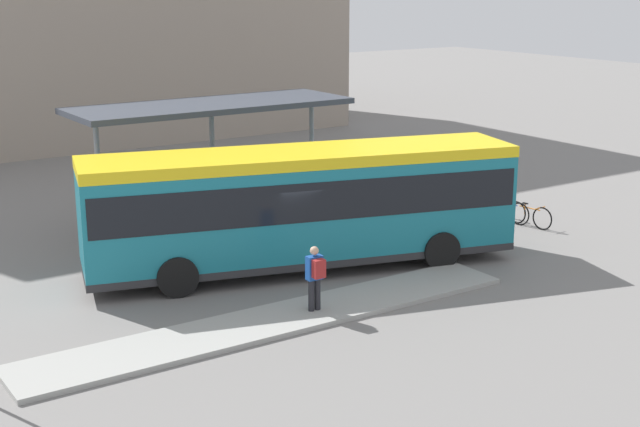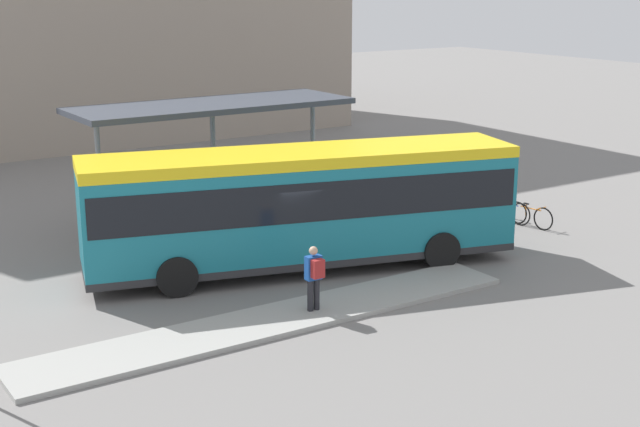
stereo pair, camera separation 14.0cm
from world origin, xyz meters
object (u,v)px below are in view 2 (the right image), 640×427
bicycle_white (497,204)px  pedestrian_waiting (314,274)px  bicycle_blue (508,211)px  bicycle_red (481,200)px  bicycle_orange (530,215)px  city_bus (302,201)px

bicycle_white → pedestrian_waiting: bearing=116.7°
bicycle_blue → bicycle_red: bearing=-20.0°
pedestrian_waiting → bicycle_orange: (10.07, 2.71, -0.65)m
bicycle_white → city_bus: bearing=101.6°
bicycle_blue → bicycle_orange: bearing=-174.2°
city_bus → bicycle_orange: bearing=12.8°
pedestrian_waiting → bicycle_white: (10.18, 4.33, -0.64)m
city_bus → bicycle_red: size_ratio=7.33×
city_bus → bicycle_white: bearing=23.6°
pedestrian_waiting → bicycle_red: pedestrian_waiting is taller
city_bus → bicycle_red: 8.94m
bicycle_white → bicycle_orange: bearing=180.0°
city_bus → bicycle_orange: city_bus is taller
bicycle_orange → bicycle_white: bearing=170.2°
pedestrian_waiting → bicycle_blue: pedestrian_waiting is taller
city_bus → bicycle_white: (8.52, 1.19, -1.54)m
pedestrian_waiting → bicycle_blue: (9.88, 3.52, -0.64)m
city_bus → pedestrian_waiting: 3.66m
city_bus → bicycle_white: size_ratio=6.63×
bicycle_white → bicycle_red: (0.05, 0.81, -0.03)m
city_bus → pedestrian_waiting: size_ratio=7.57×
city_bus → pedestrian_waiting: bearing=-102.2°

